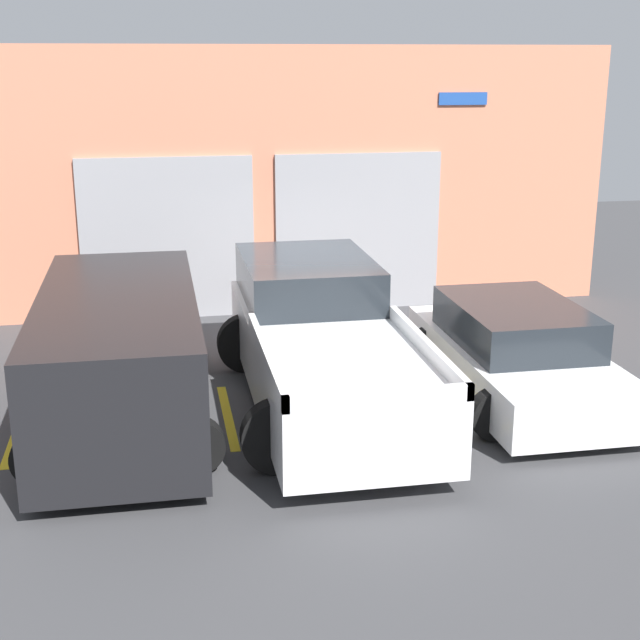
# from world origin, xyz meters

# --- Properties ---
(ground_plane) EXTENTS (28.00, 28.00, 0.00)m
(ground_plane) POSITION_xyz_m (0.00, 0.00, 0.00)
(ground_plane) COLOR #3D3D3F
(shophouse_building) EXTENTS (12.43, 0.68, 4.72)m
(shophouse_building) POSITION_xyz_m (-0.01, 3.29, 2.33)
(shophouse_building) COLOR #D17A5B
(shophouse_building) RESTS_ON ground
(pickup_truck) EXTENTS (2.64, 5.55, 1.74)m
(pickup_truck) POSITION_xyz_m (0.00, -1.56, 0.83)
(pickup_truck) COLOR white
(pickup_truck) RESTS_ON ground
(sedan_white) EXTENTS (2.26, 4.24, 1.30)m
(sedan_white) POSITION_xyz_m (2.64, -1.83, 0.61)
(sedan_white) COLOR white
(sedan_white) RESTS_ON ground
(sedan_side) EXTENTS (2.33, 4.98, 1.71)m
(sedan_side) POSITION_xyz_m (-2.64, -1.85, 0.92)
(sedan_side) COLOR black
(sedan_side) RESTS_ON ground
(parking_stripe_far_left) EXTENTS (0.12, 2.20, 0.01)m
(parking_stripe_far_left) POSITION_xyz_m (-3.96, -1.86, 0.00)
(parking_stripe_far_left) COLOR gold
(parking_stripe_far_left) RESTS_ON ground
(parking_stripe_left) EXTENTS (0.12, 2.20, 0.01)m
(parking_stripe_left) POSITION_xyz_m (-1.32, -1.86, 0.00)
(parking_stripe_left) COLOR gold
(parking_stripe_left) RESTS_ON ground
(parking_stripe_centre) EXTENTS (0.12, 2.20, 0.01)m
(parking_stripe_centre) POSITION_xyz_m (1.32, -1.86, 0.00)
(parking_stripe_centre) COLOR gold
(parking_stripe_centre) RESTS_ON ground
(parking_stripe_right) EXTENTS (0.12, 2.20, 0.01)m
(parking_stripe_right) POSITION_xyz_m (3.96, -1.86, 0.00)
(parking_stripe_right) COLOR gold
(parking_stripe_right) RESTS_ON ground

